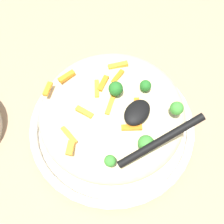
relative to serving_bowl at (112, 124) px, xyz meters
name	(u,v)px	position (x,y,z in m)	size (l,w,h in m)	color
ground_plane	(112,128)	(0.00, 0.00, -0.02)	(2.40, 2.40, 0.00)	#9E7F60
serving_bowl	(112,124)	(0.00, 0.00, 0.00)	(0.35, 0.35, 0.04)	white
pasta_mound	(112,111)	(0.00, 0.00, 0.06)	(0.29, 0.29, 0.10)	beige
carrot_piece_0	(110,105)	(-0.01, -0.01, 0.11)	(0.04, 0.01, 0.01)	orange
carrot_piece_1	(137,106)	(0.01, -0.05, 0.11)	(0.03, 0.01, 0.01)	orange
carrot_piece_2	(95,91)	(0.00, 0.04, 0.11)	(0.04, 0.01, 0.01)	orange
carrot_piece_3	(48,89)	(-0.05, 0.11, 0.10)	(0.03, 0.01, 0.01)	orange
carrot_piece_4	(71,149)	(-0.12, 0.00, 0.10)	(0.02, 0.01, 0.01)	orange
carrot_piece_5	(118,77)	(0.05, 0.02, 0.11)	(0.03, 0.01, 0.01)	orange
carrot_piece_6	(103,84)	(0.02, 0.03, 0.11)	(0.04, 0.01, 0.01)	orange
carrot_piece_7	(84,112)	(-0.05, 0.02, 0.11)	(0.03, 0.01, 0.01)	orange
carrot_piece_8	(69,135)	(-0.10, 0.02, 0.10)	(0.04, 0.01, 0.01)	orange
carrot_piece_9	(118,65)	(0.07, 0.04, 0.10)	(0.04, 0.01, 0.01)	orange
carrot_piece_10	(132,127)	(-0.03, -0.06, 0.10)	(0.04, 0.01, 0.01)	orange
carrot_piece_11	(67,76)	(-0.01, 0.10, 0.10)	(0.03, 0.01, 0.01)	orange
broccoli_floret_0	(114,88)	(0.01, 0.00, 0.13)	(0.03, 0.03, 0.03)	#205B1C
broccoli_floret_1	(146,143)	(-0.04, -0.10, 0.12)	(0.03, 0.03, 0.03)	#377928
broccoli_floret_2	(145,86)	(0.05, -0.04, 0.12)	(0.02, 0.02, 0.03)	#205B1C
broccoli_floret_3	(177,108)	(0.05, -0.11, 0.11)	(0.02, 0.02, 0.03)	#377928
broccoli_floret_4	(110,161)	(-0.10, -0.07, 0.11)	(0.02, 0.02, 0.02)	#377928
serving_spoon	(145,121)	(-0.01, -0.08, 0.12)	(0.13, 0.12, 0.06)	black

